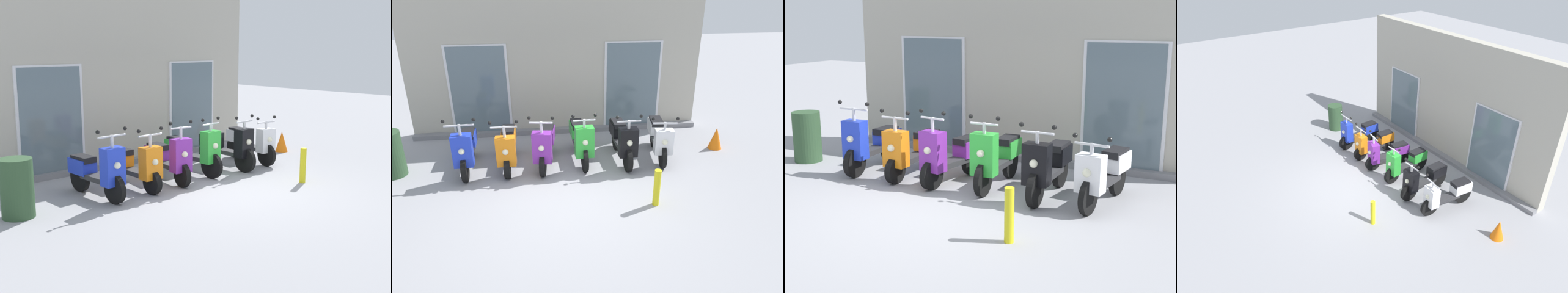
{
  "view_description": "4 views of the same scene",
  "coord_description": "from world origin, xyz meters",
  "views": [
    {
      "loc": [
        -6.67,
        -6.3,
        2.66
      ],
      "look_at": [
        0.04,
        1.0,
        0.7
      ],
      "focal_mm": 46.73,
      "sensor_mm": 36.0,
      "label": 1
    },
    {
      "loc": [
        -0.48,
        -6.08,
        3.78
      ],
      "look_at": [
        0.41,
        0.53,
        0.73
      ],
      "focal_mm": 34.59,
      "sensor_mm": 36.0,
      "label": 2
    },
    {
      "loc": [
        4.15,
        -6.39,
        2.72
      ],
      "look_at": [
        0.24,
        1.1,
        0.73
      ],
      "focal_mm": 51.47,
      "sensor_mm": 36.0,
      "label": 3
    },
    {
      "loc": [
        7.07,
        -4.43,
        6.33
      ],
      "look_at": [
        -0.68,
        0.95,
        0.7
      ],
      "focal_mm": 32.79,
      "sensor_mm": 36.0,
      "label": 4
    }
  ],
  "objects": [
    {
      "name": "ground_plane",
      "position": [
        0.0,
        0.0,
        0.0
      ],
      "size": [
        40.0,
        40.0,
        0.0
      ],
      "primitive_type": "plane",
      "color": "#939399"
    },
    {
      "name": "storefront_facade",
      "position": [
        0.0,
        3.35,
        1.87
      ],
      "size": [
        7.31,
        0.5,
        3.88
      ],
      "color": "#B2AD9E",
      "rests_on": "ground_plane"
    },
    {
      "name": "scooter_blue",
      "position": [
        -2.04,
        1.3,
        0.49
      ],
      "size": [
        0.63,
        1.61,
        1.31
      ],
      "color": "black",
      "rests_on": "ground_plane"
    },
    {
      "name": "scooter_orange",
      "position": [
        -1.2,
        1.35,
        0.46
      ],
      "size": [
        0.58,
        1.56,
        1.23
      ],
      "color": "black",
      "rests_on": "ground_plane"
    },
    {
      "name": "scooter_purple",
      "position": [
        -0.41,
        1.31,
        0.48
      ],
      "size": [
        0.58,
        1.54,
        1.28
      ],
      "color": "black",
      "rests_on": "ground_plane"
    },
    {
      "name": "scooter_green",
      "position": [
        0.37,
        1.42,
        0.51
      ],
      "size": [
        0.52,
        1.66,
        1.26
      ],
      "color": "black",
      "rests_on": "ground_plane"
    },
    {
      "name": "scooter_black",
      "position": [
        1.28,
        1.33,
        0.5
      ],
      "size": [
        0.56,
        1.65,
        1.23
      ],
      "color": "black",
      "rests_on": "ground_plane"
    },
    {
      "name": "scooter_white",
      "position": [
        2.12,
        1.38,
        0.48
      ],
      "size": [
        0.58,
        1.61,
        1.13
      ],
      "color": "black",
      "rests_on": "ground_plane"
    },
    {
      "name": "curb_bollard",
      "position": [
        1.49,
        -0.55,
        0.35
      ],
      "size": [
        0.12,
        0.12,
        0.7
      ],
      "primitive_type": "cylinder",
      "color": "yellow",
      "rests_on": "ground_plane"
    },
    {
      "name": "trash_bin",
      "position": [
        -3.53,
        1.25,
        0.47
      ],
      "size": [
        0.52,
        0.52,
        0.95
      ],
      "primitive_type": "cylinder",
      "color": "#2D4C2D",
      "rests_on": "ground_plane"
    },
    {
      "name": "traffic_cone",
      "position": [
        3.62,
        1.63,
        0.26
      ],
      "size": [
        0.32,
        0.32,
        0.52
      ],
      "primitive_type": "cone",
      "color": "orange",
      "rests_on": "ground_plane"
    }
  ]
}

